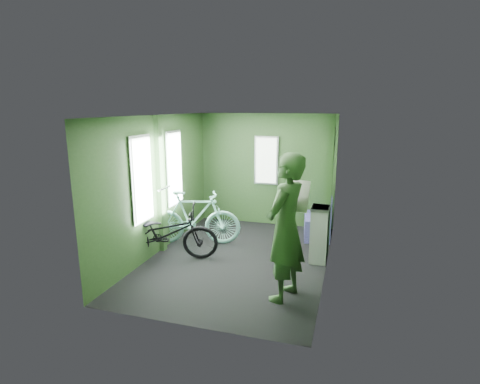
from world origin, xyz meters
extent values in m
plane|color=black|center=(0.00, 0.00, 0.00)|extent=(4.00, 4.00, 0.00)
cube|color=silver|center=(0.00, 0.00, 2.30)|extent=(2.80, 4.00, 0.02)
cube|color=#2C4C23|center=(0.00, 2.00, 1.15)|extent=(2.80, 0.02, 2.30)
cube|color=#2C4C23|center=(0.00, -2.00, 1.15)|extent=(2.80, 0.02, 2.30)
cube|color=#2C4C23|center=(-1.40, 0.00, 1.15)|extent=(0.02, 4.00, 2.30)
cube|color=#2C4C23|center=(1.40, 0.00, 1.15)|extent=(0.02, 4.00, 2.30)
cube|color=#2C4C23|center=(-1.36, 0.00, 1.15)|extent=(0.08, 0.12, 2.30)
cube|color=silver|center=(-1.35, -0.55, 1.35)|extent=(0.02, 0.56, 1.34)
cube|color=silver|center=(-1.35, 0.55, 1.35)|extent=(0.02, 0.56, 1.34)
cube|color=white|center=(-1.34, -0.55, 1.88)|extent=(0.00, 0.12, 0.12)
cube|color=white|center=(-1.34, 0.55, 1.88)|extent=(0.00, 0.12, 0.12)
cylinder|color=silver|center=(-1.29, 0.00, 1.10)|extent=(0.03, 0.40, 0.03)
cube|color=#2C4C23|center=(1.35, 0.60, 1.15)|extent=(0.10, 0.10, 2.30)
cube|color=white|center=(1.38, 0.90, 1.85)|extent=(0.02, 0.40, 0.50)
cube|color=silver|center=(0.00, 1.96, 1.35)|extent=(0.50, 0.02, 1.00)
imported|color=black|center=(-1.12, -0.35, 0.00)|extent=(1.82, 1.13, 0.95)
imported|color=#8BDDD1|center=(-0.95, 0.41, 0.00)|extent=(1.74, 0.94, 1.03)
imported|color=#36562F|center=(0.94, -1.04, 0.95)|extent=(0.64, 0.80, 1.90)
cube|color=silver|center=(1.03, -0.75, 1.31)|extent=(0.34, 0.20, 0.41)
cube|color=gray|center=(1.26, 0.30, 0.45)|extent=(0.27, 0.37, 0.90)
cube|color=navy|center=(1.12, 1.45, 0.21)|extent=(0.56, 0.88, 0.42)
cube|color=navy|center=(1.32, 1.45, 0.65)|extent=(0.16, 0.83, 0.46)
camera|label=1|loc=(1.68, -5.47, 2.44)|focal=28.00mm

